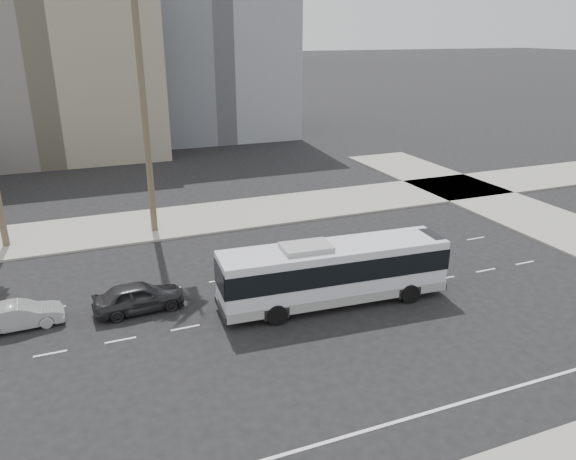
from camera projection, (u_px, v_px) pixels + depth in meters
ground at (300, 306)px, 28.18m from camera, size 700.00×700.00×0.00m
sidewalk_north at (222, 216)px, 41.67m from camera, size 120.00×7.00×0.15m
midrise_beige_west at (43, 73)px, 60.14m from camera, size 24.00×18.00×18.00m
midrise_gray_center at (204, 34)px, 71.81m from camera, size 20.00×20.00×26.00m
city_bus at (334, 271)px, 27.98m from camera, size 12.06×3.42×3.42m
car_a at (139, 297)px, 27.49m from camera, size 2.09×4.61×1.54m
car_b at (20, 315)px, 25.95m from camera, size 1.51×3.95×1.28m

